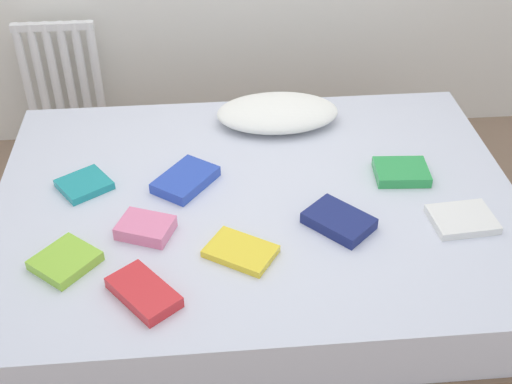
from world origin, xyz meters
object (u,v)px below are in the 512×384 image
textbook_yellow (241,251)px  pillow (277,113)px  bed (257,246)px  textbook_lime (65,261)px  textbook_pink (146,228)px  textbook_red (144,292)px  textbook_white (462,219)px  textbook_green (401,172)px  textbook_navy (339,221)px  textbook_blue (186,180)px  radiator (62,78)px  textbook_teal (84,184)px

textbook_yellow → pillow: bearing=108.6°
bed → textbook_lime: (-0.66, -0.32, 0.27)m
textbook_pink → textbook_red: bearing=-66.8°
bed → textbook_red: bearing=-129.2°
textbook_pink → pillow: bearing=74.2°
bed → textbook_white: (0.71, -0.22, 0.27)m
textbook_white → textbook_green: bearing=111.1°
bed → textbook_navy: 0.43m
textbook_yellow → textbook_navy: bearing=51.8°
textbook_lime → textbook_red: (0.26, -0.17, 0.00)m
textbook_pink → textbook_yellow: 0.35m
bed → pillow: pillow is taller
textbook_blue → textbook_lime: (-0.40, -0.42, -0.00)m
textbook_pink → textbook_lime: bearing=-129.6°
textbook_blue → textbook_lime: bearing=174.0°
pillow → textbook_yellow: size_ratio=2.37×
textbook_green → textbook_red: 1.12m
radiator → textbook_pink: radiator is taller
pillow → textbook_lime: 1.16m
radiator → textbook_yellow: bearing=-61.7°
textbook_navy → textbook_teal: size_ratio=1.29×
pillow → textbook_yellow: bearing=-104.8°
bed → textbook_teal: size_ratio=11.43×
radiator → textbook_pink: bearing=-70.2°
textbook_teal → textbook_yellow: (0.57, -0.43, -0.00)m
textbook_red → textbook_teal: bearing=164.6°
textbook_green → textbook_teal: bearing=-177.8°
bed → textbook_blue: 0.39m
textbook_red → bed: bearing=102.8°
bed → textbook_red: size_ratio=8.40×
textbook_pink → textbook_navy: bearing=20.2°
bed → textbook_navy: size_ratio=8.87×
textbook_green → textbook_lime: (-1.23, -0.39, -0.00)m
pillow → textbook_lime: pillow is taller
textbook_white → textbook_lime: bearing=179.6°
bed → textbook_green: size_ratio=9.84×
pillow → textbook_blue: 0.58m
textbook_teal → textbook_blue: 0.38m
radiator → pillow: radiator is taller
textbook_yellow → textbook_lime: bearing=-146.7°
pillow → textbook_green: (0.43, -0.45, -0.03)m
textbook_pink → textbook_blue: bearing=85.2°
textbook_lime → textbook_teal: bearing=129.6°
radiator → textbook_teal: radiator is taller
textbook_teal → textbook_yellow: 0.71m
bed → pillow: (0.14, 0.52, 0.30)m
textbook_yellow → textbook_red: textbook_red is taller
textbook_navy → textbook_yellow: textbook_navy is taller
pillow → textbook_lime: bearing=-133.6°
radiator → textbook_green: (1.47, -1.12, 0.10)m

